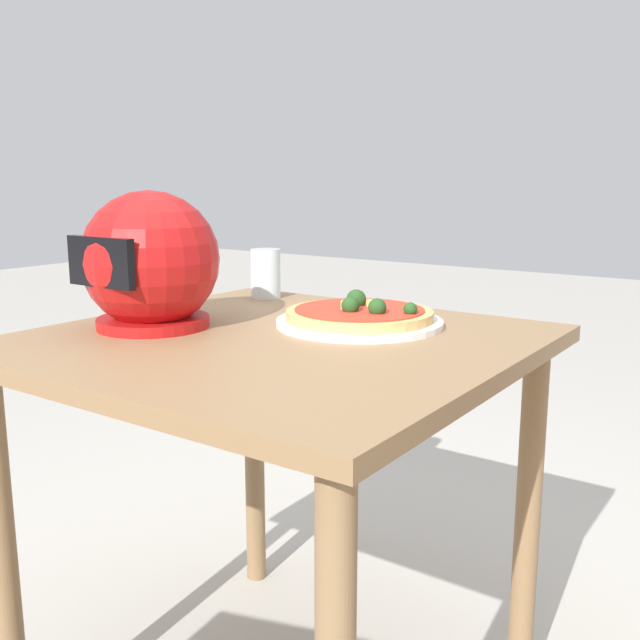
% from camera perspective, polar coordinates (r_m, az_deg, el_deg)
% --- Properties ---
extents(dining_table, '(0.83, 0.81, 0.76)m').
position_cam_1_polar(dining_table, '(1.31, -3.30, -6.24)').
color(dining_table, olive).
rests_on(dining_table, ground).
extents(pizza_plate, '(0.32, 0.32, 0.01)m').
position_cam_1_polar(pizza_plate, '(1.37, 3.14, -0.20)').
color(pizza_plate, white).
rests_on(pizza_plate, dining_table).
extents(pizza, '(0.28, 0.28, 0.05)m').
position_cam_1_polar(pizza, '(1.37, 3.19, 0.54)').
color(pizza, tan).
rests_on(pizza, pizza_plate).
extents(motorcycle_helmet, '(0.26, 0.26, 0.26)m').
position_cam_1_polar(motorcycle_helmet, '(1.37, -13.36, 4.44)').
color(motorcycle_helmet, '#B21414').
rests_on(motorcycle_helmet, dining_table).
extents(drinking_glass, '(0.07, 0.07, 0.11)m').
position_cam_1_polar(drinking_glass, '(1.69, -4.35, 3.71)').
color(drinking_glass, silver).
rests_on(drinking_glass, dining_table).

